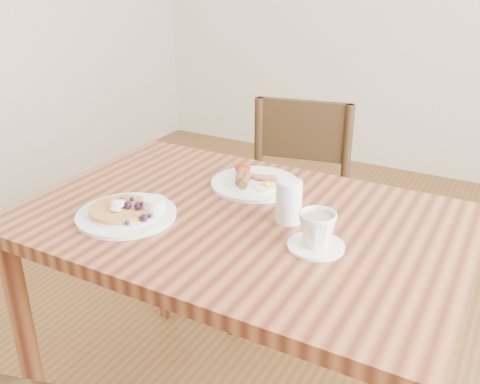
{
  "coord_description": "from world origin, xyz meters",
  "views": [
    {
      "loc": [
        0.63,
        -1.14,
        1.4
      ],
      "look_at": [
        0.0,
        0.0,
        0.82
      ],
      "focal_mm": 40.0,
      "sensor_mm": 36.0,
      "label": 1
    }
  ],
  "objects_px": {
    "chair_far": "(293,204)",
    "teacup_saucer": "(317,232)",
    "pancake_plate": "(128,212)",
    "dining_table": "(240,247)",
    "breakfast_plate": "(254,182)",
    "water_glass": "(289,202)"
  },
  "relations": [
    {
      "from": "chair_far",
      "to": "teacup_saucer",
      "type": "bearing_deg",
      "value": 105.59
    },
    {
      "from": "pancake_plate",
      "to": "chair_far",
      "type": "bearing_deg",
      "value": 79.18
    },
    {
      "from": "dining_table",
      "to": "pancake_plate",
      "type": "distance_m",
      "value": 0.32
    },
    {
      "from": "dining_table",
      "to": "breakfast_plate",
      "type": "xyz_separation_m",
      "value": [
        -0.06,
        0.2,
        0.11
      ]
    },
    {
      "from": "pancake_plate",
      "to": "water_glass",
      "type": "bearing_deg",
      "value": 25.79
    },
    {
      "from": "dining_table",
      "to": "chair_far",
      "type": "height_order",
      "value": "chair_far"
    },
    {
      "from": "teacup_saucer",
      "to": "pancake_plate",
      "type": "bearing_deg",
      "value": -169.71
    },
    {
      "from": "chair_far",
      "to": "water_glass",
      "type": "distance_m",
      "value": 0.72
    },
    {
      "from": "teacup_saucer",
      "to": "chair_far",
      "type": "bearing_deg",
      "value": 117.09
    },
    {
      "from": "teacup_saucer",
      "to": "water_glass",
      "type": "distance_m",
      "value": 0.15
    },
    {
      "from": "dining_table",
      "to": "chair_far",
      "type": "bearing_deg",
      "value": 99.91
    },
    {
      "from": "chair_far",
      "to": "breakfast_plate",
      "type": "relative_size",
      "value": 3.26
    },
    {
      "from": "pancake_plate",
      "to": "water_glass",
      "type": "height_order",
      "value": "water_glass"
    },
    {
      "from": "dining_table",
      "to": "water_glass",
      "type": "relative_size",
      "value": 10.56
    },
    {
      "from": "dining_table",
      "to": "teacup_saucer",
      "type": "xyz_separation_m",
      "value": [
        0.25,
        -0.06,
        0.14
      ]
    },
    {
      "from": "teacup_saucer",
      "to": "dining_table",
      "type": "bearing_deg",
      "value": 165.74
    },
    {
      "from": "chair_far",
      "to": "pancake_plate",
      "type": "height_order",
      "value": "chair_far"
    },
    {
      "from": "chair_far",
      "to": "teacup_saucer",
      "type": "relative_size",
      "value": 6.29
    },
    {
      "from": "breakfast_plate",
      "to": "water_glass",
      "type": "bearing_deg",
      "value": -41.16
    },
    {
      "from": "dining_table",
      "to": "pancake_plate",
      "type": "bearing_deg",
      "value": -149.44
    },
    {
      "from": "chair_far",
      "to": "water_glass",
      "type": "height_order",
      "value": "chair_far"
    },
    {
      "from": "dining_table",
      "to": "breakfast_plate",
      "type": "height_order",
      "value": "breakfast_plate"
    }
  ]
}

